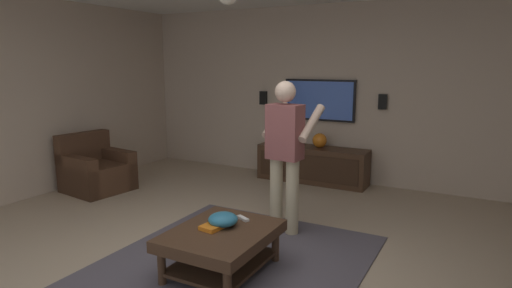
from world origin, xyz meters
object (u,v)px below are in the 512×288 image
at_px(media_console, 312,164).
at_px(tv, 319,100).
at_px(remote_white, 243,218).
at_px(book, 213,226).
at_px(wall_speaker_left, 383,102).
at_px(vase_round, 320,140).
at_px(armchair, 96,171).
at_px(wall_speaker_right, 263,98).
at_px(coffee_table, 222,241).
at_px(person_standing, 285,148).
at_px(bowl, 223,219).

distance_m(media_console, tv, 1.01).
distance_m(remote_white, book, 0.33).
height_order(remote_white, wall_speaker_left, wall_speaker_left).
relative_size(book, vase_round, 1.00).
bearing_deg(media_console, tv, -180.00).
distance_m(armchair, wall_speaker_right, 2.86).
relative_size(media_console, tv, 1.50).
bearing_deg(coffee_table, tv, 6.24).
height_order(media_console, wall_speaker_left, wall_speaker_left).
bearing_deg(media_console, book, 5.27).
distance_m(tv, vase_round, 0.64).
relative_size(armchair, media_console, 0.53).
bearing_deg(person_standing, armchair, 93.19).
relative_size(tv, wall_speaker_left, 5.15).
xyz_separation_m(book, wall_speaker_left, (3.42, -0.67, 0.85)).
distance_m(armchair, person_standing, 3.13).
relative_size(armchair, vase_round, 4.13).
relative_size(media_console, wall_speaker_right, 7.73).
distance_m(remote_white, wall_speaker_right, 3.51).
bearing_deg(wall_speaker_right, wall_speaker_left, -90.00).
relative_size(media_console, person_standing, 1.04).
bearing_deg(armchair, wall_speaker_right, 60.88).
bearing_deg(person_standing, coffee_table, -178.99).
relative_size(person_standing, remote_white, 10.93).
height_order(media_console, book, media_console).
xyz_separation_m(person_standing, vase_round, (2.05, 0.36, -0.27)).
relative_size(person_standing, book, 7.45).
bearing_deg(book, tv, 12.27).
relative_size(tv, remote_white, 7.56).
bearing_deg(wall_speaker_left, bowl, 169.25).
relative_size(media_console, book, 7.73).
xyz_separation_m(book, wall_speaker_right, (3.42, 1.28, 0.83)).
height_order(person_standing, vase_round, person_standing).
relative_size(vase_round, wall_speaker_left, 1.00).
distance_m(tv, book, 3.52).
bearing_deg(wall_speaker_right, armchair, 143.24).
bearing_deg(person_standing, remote_white, -177.94).
distance_m(media_console, vase_round, 0.40).
bearing_deg(armchair, person_standing, 5.18).
bearing_deg(book, armchair, 73.78).
bearing_deg(vase_round, coffee_table, -175.17).
bearing_deg(bowl, vase_round, 4.28).
bearing_deg(person_standing, bowl, 178.60).
height_order(person_standing, wall_speaker_left, person_standing).
bearing_deg(vase_round, wall_speaker_left, -74.71).
distance_m(armchair, remote_white, 3.16).
distance_m(bowl, wall_speaker_left, 3.48).
distance_m(tv, person_standing, 2.34).
bearing_deg(coffee_table, bowl, 23.37).
bearing_deg(wall_speaker_left, armchair, 121.18).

